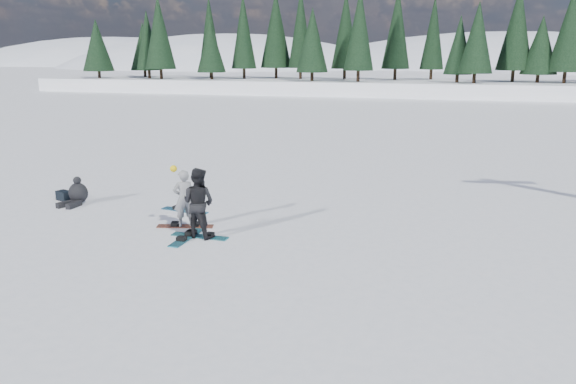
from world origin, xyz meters
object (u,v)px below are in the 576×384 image
object	(u,v)px
snowboarder_woman	(184,198)
seated_rider	(77,193)
gear_bag	(64,196)
snowboarder_man	(198,203)
snowboard_loose_a	(187,238)
snowboard_loose_c	(185,211)

from	to	relation	value
snowboarder_woman	seated_rider	bearing A→B (deg)	-53.03
seated_rider	gear_bag	xyz separation A→B (m)	(-0.70, 0.25, -0.18)
snowboarder_man	snowboard_loose_a	size ratio (longest dim) A/B	1.19
snowboarder_woman	gear_bag	xyz separation A→B (m)	(-4.96, 1.49, -0.64)
snowboarder_woman	snowboard_loose_c	world-z (taller)	snowboarder_woman
seated_rider	snowboard_loose_c	distance (m)	3.57
gear_bag	seated_rider	bearing A→B (deg)	-19.99
snowboarder_man	snowboard_loose_a	xyz separation A→B (m)	(-0.27, -0.18, -0.88)
snowboarder_woman	gear_bag	distance (m)	5.22
snowboarder_woman	snowboard_loose_a	bearing A→B (deg)	82.24
snowboarder_woman	gear_bag	bearing A→B (deg)	-53.57
snowboarder_woman	snowboard_loose_a	distance (m)	1.25
gear_bag	snowboarder_woman	bearing A→B (deg)	-16.74
snowboarder_man	snowboard_loose_a	bearing A→B (deg)	43.05
gear_bag	snowboard_loose_a	bearing A→B (deg)	-23.36
snowboard_loose_a	snowboard_loose_c	xyz separation A→B (m)	(-1.19, 2.26, 0.00)
snowboarder_woman	gear_bag	world-z (taller)	snowboarder_woman
snowboarder_man	gear_bag	bearing A→B (deg)	-12.15
snowboarder_woman	snowboarder_man	size ratio (longest dim) A/B	0.95
snowboard_loose_a	snowboarder_man	bearing A→B (deg)	-54.60
snowboarder_man	snowboard_loose_c	world-z (taller)	snowboarder_man
snowboard_loose_a	snowboarder_woman	bearing A→B (deg)	30.05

